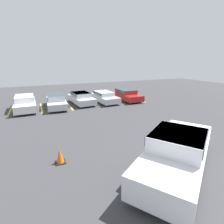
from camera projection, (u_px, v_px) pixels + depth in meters
ground_plane at (179, 167)px, 7.44m from camera, size 60.00×60.00×0.00m
stall_stripe_a at (10, 111)px, 15.74m from camera, size 0.12×4.04×0.01m
stall_stripe_b at (41, 108)px, 16.78m from camera, size 0.12×4.04×0.01m
stall_stripe_c at (69, 105)px, 17.81m from camera, size 0.12×4.04×0.01m
stall_stripe_d at (94, 103)px, 18.85m from camera, size 0.12×4.04×0.01m
stall_stripe_e at (116, 101)px, 19.88m from camera, size 0.12×4.04×0.01m
stall_stripe_f at (136, 99)px, 20.92m from camera, size 0.12×4.04×0.01m
pickup_truck at (178, 151)px, 7.02m from camera, size 5.96×4.96×1.80m
parked_sedan_a at (25, 102)px, 16.14m from camera, size 1.87×4.75×1.30m
parked_sedan_b at (56, 101)px, 16.97m from camera, size 1.97×4.61×1.23m
parked_sedan_c at (81, 98)px, 18.40m from camera, size 2.17×4.41×1.19m
parked_sedan_d at (104, 96)px, 19.11m from camera, size 2.08×4.46×1.16m
parked_sedan_e at (126, 94)px, 20.23m from camera, size 1.90×4.75×1.22m
traffic_cone at (60, 156)px, 7.71m from camera, size 0.45×0.45×0.69m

